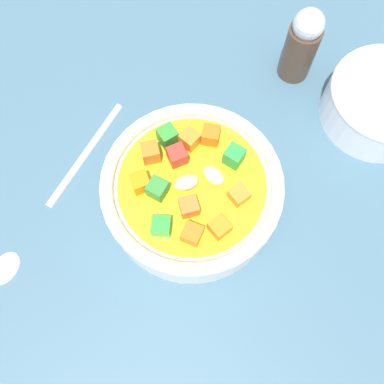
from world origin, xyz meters
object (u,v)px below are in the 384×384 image
object	(u,v)px
soup_bowl_main	(192,191)
spoon	(51,200)
side_bowl_small	(382,103)
pepper_shaker	(302,45)

from	to	relation	value
soup_bowl_main	spoon	distance (cm)	14.48
soup_bowl_main	spoon	xyz separation A→B (cm)	(-3.78, -13.74, -2.56)
spoon	side_bowl_small	bearing A→B (deg)	134.95
side_bowl_small	spoon	bearing A→B (deg)	-88.90
side_bowl_small	pepper_shaker	xyz separation A→B (cm)	(-7.95, -6.54, 1.96)
side_bowl_small	pepper_shaker	distance (cm)	10.47
soup_bowl_main	pepper_shaker	distance (cm)	19.92
spoon	pepper_shaker	size ratio (longest dim) A/B	1.93
soup_bowl_main	side_bowl_small	distance (cm)	22.51
soup_bowl_main	spoon	world-z (taller)	soup_bowl_main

